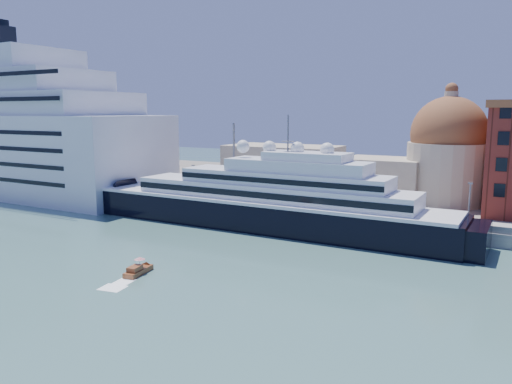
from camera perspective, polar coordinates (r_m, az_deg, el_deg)
The scene contains 9 objects.
ground at distance 77.64m, azimuth -2.81°, elevation -8.07°, with size 400.00×400.00×0.00m, color #3D6966.
quay at distance 106.73m, azimuth 6.96°, elevation -2.66°, with size 180.00×10.00×2.50m, color gray.
land at distance 144.95m, azimuth 13.18°, elevation 0.20°, with size 260.00×72.00×2.00m, color slate.
quay_fence at distance 102.30m, azimuth 6.02°, elevation -2.10°, with size 180.00×0.10×1.20m, color slate.
superyacht at distance 100.74m, azimuth -0.69°, elevation -1.40°, with size 87.59×12.14×26.18m.
service_barge at distance 129.18m, azimuth -19.87°, elevation -1.28°, with size 12.55×4.85×2.77m.
water_taxi at distance 74.05m, azimuth -13.36°, elevation -8.68°, with size 2.64×5.51×2.51m.
church at distance 125.49m, azimuth 13.92°, elevation 3.37°, with size 66.00×18.00×25.50m.
lamp_posts at distance 109.20m, azimuth 0.54°, elevation 2.25°, with size 120.80×2.40×18.00m.
Camera 1 is at (39.64, -62.68, 22.98)m, focal length 35.00 mm.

